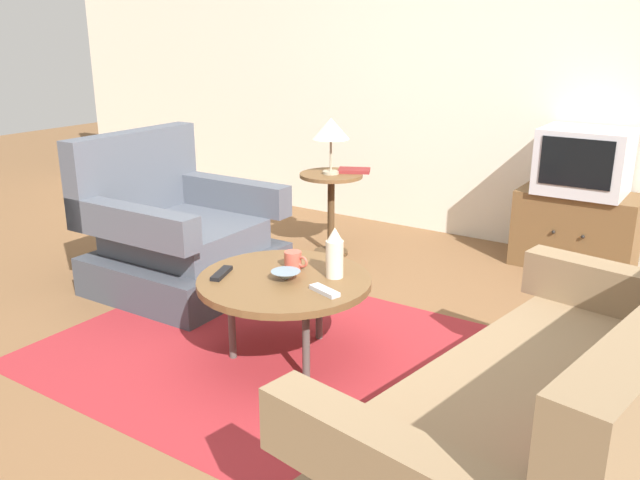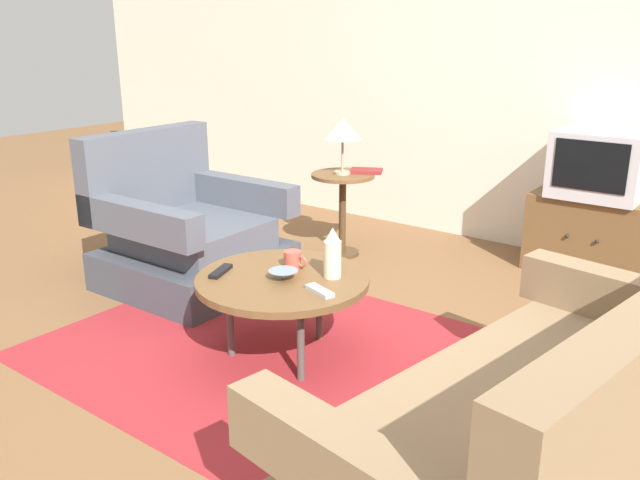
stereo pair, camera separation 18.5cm
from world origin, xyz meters
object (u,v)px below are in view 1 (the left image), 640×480
book (354,170)px  tv_remote_silver (325,291)px  armchair (177,239)px  bowl (286,276)px  couch (562,430)px  tv_remote_dark (222,273)px  coffee_table (284,283)px  side_table (331,197)px  tv_stand (576,230)px  television (584,161)px  mug (294,260)px  vase (335,253)px  table_lamp (331,130)px

book → tv_remote_silver: bearing=-89.8°
armchair → bowl: size_ratio=6.97×
couch → tv_remote_dark: (-1.68, 0.21, 0.14)m
coffee_table → side_table: side_table is taller
bowl → tv_remote_dark: 0.32m
side_table → tv_remote_silver: bearing=-58.2°
tv_stand → book: book is taller
television → tv_remote_dark: size_ratio=2.96×
tv_stand → mug: bearing=-114.3°
tv_stand → vase: bearing=-108.5°
couch → television: bearing=21.5°
television → tv_remote_dark: bearing=-116.6°
vase → bowl: 0.26m
coffee_table → bowl: (0.02, -0.02, 0.05)m
tv_remote_silver → television: bearing=-87.3°
tv_stand → side_table: bearing=-155.4°
book → side_table: bearing=-155.5°
bowl → armchair: bearing=159.7°
side_table → mug: 1.45m
television → vase: television is taller
side_table → tv_stand: bearing=24.6°
couch → bowl: couch is taller
bowl → side_table: bearing=115.1°
vase → tv_remote_silver: bearing=-70.1°
couch → book: bearing=54.6°
television → book: television is taller
coffee_table → table_lamp: bearing=114.6°
television → book: (-1.41, -0.56, -0.13)m
coffee_table → tv_remote_dark: 0.31m
couch → tv_remote_dark: 1.70m
table_lamp → coffee_table: bearing=-65.4°
side_table → tv_remote_silver: side_table is taller
mug → coffee_table: bearing=-72.7°
vase → mug: (-0.24, -0.01, -0.08)m
tv_stand → television: size_ratio=1.41×
television → tv_remote_silver: (-0.60, -2.18, -0.31)m
table_lamp → tv_remote_dark: 1.69m
side_table → bowl: bearing=-64.9°
mug → tv_remote_dark: mug is taller
armchair → side_table: size_ratio=1.67×
tv_remote_dark → vase: bearing=-78.4°
coffee_table → tv_remote_dark: tv_remote_dark is taller
armchair → mug: armchair is taller
armchair → mug: (1.10, -0.28, 0.16)m
tv_remote_dark → book: bearing=-10.6°
side_table → tv_stand: 1.68m
couch → side_table: size_ratio=3.13×
tv_stand → mug: (-0.90, -2.01, 0.20)m
vase → couch: bearing=-22.4°
couch → side_table: 2.74m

